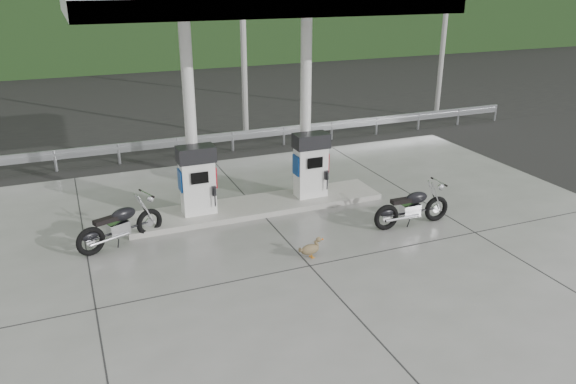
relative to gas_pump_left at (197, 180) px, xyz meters
name	(u,v)px	position (x,y,z in m)	size (l,w,h in m)	color
ground	(292,248)	(1.60, -2.50, -1.07)	(160.00, 160.00, 0.00)	black
forecourt_apron	(292,247)	(1.60, -2.50, -1.06)	(18.00, 14.00, 0.02)	slate
pump_island	(257,206)	(1.60, 0.00, -0.98)	(7.00, 1.40, 0.15)	#A19E96
gas_pump_left	(197,180)	(0.00, 0.00, 0.00)	(0.95, 0.55, 1.80)	white
gas_pump_right	(311,165)	(3.20, 0.00, 0.00)	(0.95, 0.55, 1.80)	white
canopy_column_left	(190,116)	(0.00, 0.40, 1.60)	(0.30, 0.30, 5.00)	white
canopy_column_right	(306,105)	(3.20, 0.40, 1.60)	(0.30, 0.30, 5.00)	white
canopy_roof	(253,2)	(1.60, 0.00, 4.30)	(8.50, 5.00, 0.40)	white
guardrail	(205,135)	(1.60, 5.50, -0.36)	(26.00, 0.16, 1.42)	#979A9E
road	(185,130)	(1.60, 9.00, -1.07)	(60.00, 7.00, 0.01)	black
utility_pole_b	(243,33)	(3.60, 7.00, 2.93)	(0.22, 0.22, 8.00)	#989792
utility_pole_c	(445,25)	(12.60, 7.00, 2.93)	(0.22, 0.22, 8.00)	#989792
tree_band	(122,22)	(1.60, 27.50, 1.93)	(80.00, 6.00, 6.00)	black
forested_hills	(92,30)	(1.60, 57.50, -1.07)	(100.00, 40.00, 140.00)	black
motorcycle_left	(120,226)	(-2.08, -0.85, -0.56)	(2.05, 0.65, 0.97)	black
motorcycle_right	(412,208)	(4.88, -2.50, -0.57)	(2.02, 0.64, 0.96)	black
duck	(310,250)	(1.76, -3.15, -0.85)	(0.55, 0.16, 0.40)	brown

